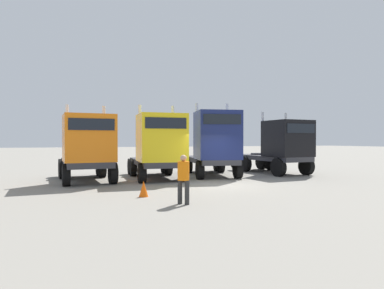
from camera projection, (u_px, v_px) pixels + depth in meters
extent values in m
plane|color=gray|center=(219.00, 185.00, 16.64)|extent=(200.00, 200.00, 0.00)
cube|color=#333338|center=(85.00, 162.00, 18.55)|extent=(2.47, 5.78, 0.30)
cube|color=orange|center=(89.00, 138.00, 17.01)|extent=(2.51, 2.45, 2.33)
cube|color=black|center=(92.00, 124.00, 15.91)|extent=(2.10, 0.14, 0.55)
cylinder|color=silver|center=(104.00, 133.00, 18.59)|extent=(0.19, 0.19, 2.93)
cylinder|color=silver|center=(67.00, 133.00, 17.83)|extent=(0.19, 0.19, 2.93)
cylinder|color=#333338|center=(83.00, 158.00, 19.70)|extent=(1.15, 1.15, 0.12)
cylinder|color=black|center=(113.00, 173.00, 17.04)|extent=(0.40, 1.09, 1.08)
cylinder|color=black|center=(66.00, 175.00, 16.16)|extent=(0.40, 1.09, 1.08)
cylinder|color=black|center=(102.00, 168.00, 20.13)|extent=(0.40, 1.09, 1.08)
cylinder|color=black|center=(63.00, 169.00, 19.25)|extent=(0.40, 1.09, 1.08)
cylinder|color=black|center=(99.00, 167.00, 21.14)|extent=(0.40, 1.09, 1.08)
cylinder|color=black|center=(62.00, 168.00, 20.26)|extent=(0.40, 1.09, 1.08)
cube|color=#333338|center=(155.00, 162.00, 19.81)|extent=(2.58, 5.97, 0.30)
cube|color=yellow|center=(161.00, 138.00, 18.11)|extent=(2.55, 2.46, 2.50)
cube|color=black|center=(166.00, 123.00, 16.98)|extent=(2.10, 0.18, 0.55)
cylinder|color=silver|center=(173.00, 133.00, 19.63)|extent=(0.19, 0.19, 3.10)
cylinder|color=silver|center=(140.00, 133.00, 19.08)|extent=(0.19, 0.19, 3.10)
cylinder|color=#333338|center=(151.00, 157.00, 21.04)|extent=(1.17, 1.17, 0.12)
cylinder|color=black|center=(183.00, 172.00, 18.02)|extent=(0.42, 1.04, 1.02)
cylinder|color=black|center=(142.00, 173.00, 17.38)|extent=(0.42, 1.04, 1.02)
cylinder|color=black|center=(168.00, 167.00, 21.40)|extent=(0.42, 1.04, 1.02)
cylinder|color=black|center=(133.00, 168.00, 20.76)|extent=(0.42, 1.04, 1.02)
cylinder|color=black|center=(165.00, 166.00, 22.45)|extent=(0.42, 1.04, 1.02)
cylinder|color=black|center=(131.00, 166.00, 21.81)|extent=(0.42, 1.04, 1.02)
cube|color=#333338|center=(210.00, 160.00, 21.55)|extent=(3.34, 6.46, 0.30)
cube|color=navy|center=(217.00, 135.00, 19.63)|extent=(2.80, 2.71, 2.76)
cube|color=black|center=(222.00, 119.00, 18.47)|extent=(2.07, 0.44, 0.55)
cylinder|color=silver|center=(227.00, 131.00, 21.06)|extent=(0.21, 0.21, 3.36)
cylinder|color=silver|center=(197.00, 131.00, 20.74)|extent=(0.21, 0.21, 3.36)
cylinder|color=#333338|center=(205.00, 156.00, 22.88)|extent=(1.29, 1.29, 0.12)
cylinder|color=black|center=(238.00, 169.00, 19.40)|extent=(0.54, 1.09, 1.05)
cylinder|color=black|center=(200.00, 170.00, 19.03)|extent=(0.54, 1.09, 1.05)
cylinder|color=black|center=(221.00, 165.00, 23.19)|extent=(0.54, 1.09, 1.05)
cylinder|color=black|center=(189.00, 165.00, 22.82)|extent=(0.54, 1.09, 1.05)
cylinder|color=black|center=(217.00, 164.00, 24.28)|extent=(0.54, 1.09, 1.05)
cylinder|color=black|center=(186.00, 164.00, 23.91)|extent=(0.54, 1.09, 1.05)
cube|color=#333338|center=(270.00, 158.00, 22.98)|extent=(2.60, 6.01, 0.30)
cube|color=black|center=(288.00, 139.00, 21.36)|extent=(2.56, 2.49, 2.25)
cube|color=black|center=(301.00, 128.00, 20.27)|extent=(2.10, 0.19, 0.55)
cylinder|color=silver|center=(286.00, 134.00, 22.94)|extent=(0.19, 0.19, 2.85)
cylinder|color=silver|center=(263.00, 134.00, 22.15)|extent=(0.19, 0.19, 2.85)
cylinder|color=#333338|center=(259.00, 154.00, 24.15)|extent=(1.17, 1.17, 0.12)
cylinder|color=black|center=(306.00, 166.00, 21.41)|extent=(0.43, 1.14, 1.12)
cylinder|color=black|center=(278.00, 167.00, 20.49)|extent=(0.43, 1.14, 1.12)
cylinder|color=black|center=(271.00, 163.00, 24.66)|extent=(0.43, 1.14, 1.12)
cylinder|color=black|center=(245.00, 164.00, 23.74)|extent=(0.43, 1.14, 1.12)
cylinder|color=black|center=(262.00, 162.00, 25.66)|extent=(0.43, 1.14, 1.12)
cylinder|color=black|center=(237.00, 163.00, 24.73)|extent=(0.43, 1.14, 1.12)
cylinder|color=#2C2C2C|center=(187.00, 193.00, 11.53)|extent=(0.23, 0.23, 0.82)
cylinder|color=#2C2C2C|center=(180.00, 192.00, 11.66)|extent=(0.23, 0.23, 0.82)
cylinder|color=orange|center=(183.00, 171.00, 11.59)|extent=(0.56, 0.56, 0.65)
sphere|color=tan|center=(183.00, 158.00, 11.58)|extent=(0.22, 0.22, 0.22)
cone|color=#F2590C|center=(144.00, 189.00, 13.15)|extent=(0.36, 0.36, 0.61)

